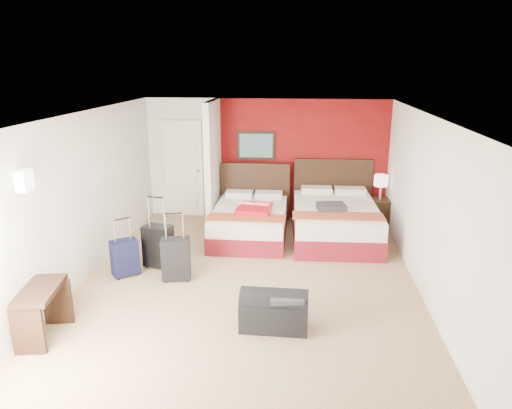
# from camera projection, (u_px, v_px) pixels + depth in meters

# --- Properties ---
(ground) EXTENTS (6.50, 6.50, 0.00)m
(ground) POSITION_uv_depth(u_px,v_px,m) (248.00, 283.00, 7.08)
(ground) COLOR tan
(ground) RESTS_ON ground
(room_walls) EXTENTS (5.02, 6.52, 2.50)m
(room_walls) POSITION_uv_depth(u_px,v_px,m) (178.00, 178.00, 8.21)
(room_walls) COLOR silver
(room_walls) RESTS_ON ground
(red_accent_panel) EXTENTS (3.50, 0.04, 2.50)m
(red_accent_panel) POSITION_uv_depth(u_px,v_px,m) (302.00, 160.00, 9.73)
(red_accent_panel) COLOR maroon
(red_accent_panel) RESTS_ON ground
(partition_wall) EXTENTS (0.12, 1.20, 2.50)m
(partition_wall) POSITION_uv_depth(u_px,v_px,m) (213.00, 165.00, 9.30)
(partition_wall) COLOR silver
(partition_wall) RESTS_ON ground
(entry_door) EXTENTS (0.82, 0.06, 2.05)m
(entry_door) POSITION_uv_depth(u_px,v_px,m) (184.00, 169.00, 10.00)
(entry_door) COLOR silver
(entry_door) RESTS_ON ground
(bed_left) EXTENTS (1.36, 1.94, 0.58)m
(bed_left) POSITION_uv_depth(u_px,v_px,m) (250.00, 223.00, 8.85)
(bed_left) COLOR silver
(bed_left) RESTS_ON ground
(bed_right) EXTENTS (1.60, 2.24, 0.66)m
(bed_right) POSITION_uv_depth(u_px,v_px,m) (335.00, 222.00, 8.77)
(bed_right) COLOR silver
(bed_right) RESTS_ON ground
(red_suitcase_open) EXTENTS (0.69, 0.89, 0.10)m
(red_suitcase_open) POSITION_uv_depth(u_px,v_px,m) (254.00, 208.00, 8.64)
(red_suitcase_open) COLOR red
(red_suitcase_open) RESTS_ON bed_left
(jacket_bundle) EXTENTS (0.54, 0.46, 0.12)m
(jacket_bundle) POSITION_uv_depth(u_px,v_px,m) (331.00, 207.00, 8.39)
(jacket_bundle) COLOR #343438
(jacket_bundle) RESTS_ON bed_right
(nightstand) EXTENTS (0.43, 0.43, 0.59)m
(nightstand) POSITION_uv_depth(u_px,v_px,m) (379.00, 213.00, 9.41)
(nightstand) COLOR black
(nightstand) RESTS_ON ground
(table_lamp) EXTENTS (0.35, 0.35, 0.49)m
(table_lamp) POSITION_uv_depth(u_px,v_px,m) (381.00, 187.00, 9.26)
(table_lamp) COLOR white
(table_lamp) RESTS_ON nightstand
(suitcase_black) EXTENTS (0.50, 0.37, 0.67)m
(suitcase_black) POSITION_uv_depth(u_px,v_px,m) (158.00, 248.00, 7.55)
(suitcase_black) COLOR black
(suitcase_black) RESTS_ON ground
(suitcase_charcoal) EXTENTS (0.47, 0.34, 0.63)m
(suitcase_charcoal) POSITION_uv_depth(u_px,v_px,m) (176.00, 260.00, 7.12)
(suitcase_charcoal) COLOR black
(suitcase_charcoal) RESTS_ON ground
(suitcase_navy) EXTENTS (0.46, 0.44, 0.55)m
(suitcase_navy) POSITION_uv_depth(u_px,v_px,m) (125.00, 259.00, 7.26)
(suitcase_navy) COLOR black
(suitcase_navy) RESTS_ON ground
(duffel_bag) EXTENTS (0.85, 0.46, 0.42)m
(duffel_bag) POSITION_uv_depth(u_px,v_px,m) (274.00, 312.00, 5.84)
(duffel_bag) COLOR black
(duffel_bag) RESTS_ON ground
(jacket_draped) EXTENTS (0.45, 0.40, 0.05)m
(jacket_draped) POSITION_uv_depth(u_px,v_px,m) (286.00, 297.00, 5.71)
(jacket_draped) COLOR #323337
(jacket_draped) RESTS_ON duffel_bag
(desk) EXTENTS (0.52, 0.85, 0.66)m
(desk) POSITION_uv_depth(u_px,v_px,m) (43.00, 313.00, 5.58)
(desk) COLOR black
(desk) RESTS_ON ground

